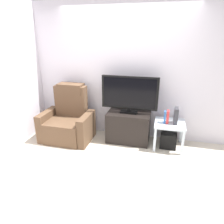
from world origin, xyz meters
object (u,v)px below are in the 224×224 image
Objects in this scene: game_console at (176,116)px; tv_stand at (128,127)px; book_leftmost at (165,117)px; television at (130,94)px; subwoofer_box at (168,139)px; book_middle at (168,117)px; recliner_armchair at (68,121)px; side_table at (170,127)px.

tv_stand is at bearing 177.31° from game_console.
television is at bearing 172.45° from book_leftmost.
subwoofer_box is (0.77, -0.07, -0.81)m from television.
game_console is at bearing 12.07° from book_middle.
television is at bearing 174.88° from subwoofer_box.
tv_stand is at bearing 176.26° from subwoofer_box.
subwoofer_box is (1.97, 0.13, -0.23)m from recliner_armchair.
side_table is at bearing -146.31° from subwoofer_box.
side_table is 1.86× the size of game_console.
game_console reaches higher than book_leftmost.
game_console is at bearing 6.34° from subwoofer_box.
book_middle reaches higher than tv_stand.
subwoofer_box is at bearing -3.74° from tv_stand.
recliner_armchair is 3.72× the size of game_console.
tv_stand is at bearing 174.01° from book_leftmost.
game_console is at bearing 5.85° from recliner_armchair.
television is at bearing 176.07° from game_console.
recliner_armchair is 2.08m from game_console.
book_middle is at bearing -7.04° from television.
television is 0.95m from side_table.
television reaches higher than book_leftmost.
book_middle is 0.82× the size of game_console.
book_leftmost is (-0.10, -0.02, 0.19)m from side_table.
side_table is 0.26m from subwoofer_box.
recliner_armchair is 2.00× the size of side_table.
television reaches higher than tv_stand.
tv_stand is 2.81× the size of game_console.
side_table is at bearing -3.74° from tv_stand.
tv_stand is 0.78m from side_table.
television is (0.00, 0.02, 0.66)m from tv_stand.
recliner_armchair is at bearing -176.59° from book_leftmost.
side_table is at bearing 21.70° from book_middle.
game_console reaches higher than book_middle.
book_middle is (1.92, 0.11, 0.23)m from recliner_armchair.
recliner_armchair is at bearing -176.68° from book_middle.
tv_stand reaches higher than side_table.
game_console is (0.09, 0.01, 0.22)m from side_table.
television is at bearing 174.88° from side_table.
recliner_armchair is at bearing -176.18° from side_table.
book_middle is (-0.05, -0.02, 0.20)m from side_table.
subwoofer_box is 1.23× the size of book_middle.
book_leftmost is (-0.10, -0.02, 0.45)m from subwoofer_box.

